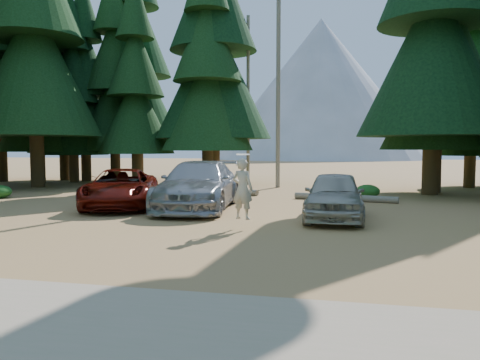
{
  "coord_description": "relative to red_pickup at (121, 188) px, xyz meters",
  "views": [
    {
      "loc": [
        4.27,
        -11.56,
        2.25
      ],
      "look_at": [
        1.25,
        2.4,
        1.25
      ],
      "focal_mm": 35.0,
      "sensor_mm": 36.0,
      "label": 1
    }
  ],
  "objects": [
    {
      "name": "snag_front",
      "position": [
        4.57,
        9.97,
        5.28
      ],
      "size": [
        0.24,
        0.24,
        12.0
      ],
      "primitive_type": "cylinder",
      "color": "slate",
      "rests_on": "ground"
    },
    {
      "name": "frisbee_player",
      "position": [
        5.41,
        -3.6,
        0.4
      ],
      "size": [
        0.7,
        0.56,
        1.8
      ],
      "rotation": [
        0.0,
        0.0,
        2.84
      ],
      "color": "beige",
      "rests_on": "ground"
    },
    {
      "name": "forest_belt_north",
      "position": [
        3.77,
        10.47,
        -0.72
      ],
      "size": [
        36.0,
        7.0,
        22.0
      ],
      "primitive_type": null,
      "color": "black",
      "rests_on": "ground"
    },
    {
      "name": "shrub_right",
      "position": [
        8.41,
        3.86,
        -0.45
      ],
      "size": [
        0.99,
        0.99,
        0.55
      ],
      "primitive_type": "ellipsoid",
      "color": "#1B5B1D",
      "rests_on": "ground"
    },
    {
      "name": "shrub_center_left",
      "position": [
        0.95,
        5.4,
        -0.44
      ],
      "size": [
        1.0,
        1.0,
        0.55
      ],
      "primitive_type": "ellipsoid",
      "color": "#1B5B1D",
      "rests_on": "ground"
    },
    {
      "name": "shrub_far_right",
      "position": [
        9.23,
        5.47,
        -0.43
      ],
      "size": [
        1.07,
        1.07,
        0.59
      ],
      "primitive_type": "ellipsoid",
      "color": "#1B5B1D",
      "rests_on": "ground"
    },
    {
      "name": "snag_back",
      "position": [
        2.57,
        11.47,
        4.28
      ],
      "size": [
        0.2,
        0.2,
        10.0
      ],
      "primitive_type": "cylinder",
      "color": "slate",
      "rests_on": "ground"
    },
    {
      "name": "shrub_left",
      "position": [
        0.21,
        5.13,
        -0.47
      ],
      "size": [
        0.91,
        0.91,
        0.5
      ],
      "primitive_type": "ellipsoid",
      "color": "#1B5B1D",
      "rests_on": "ground"
    },
    {
      "name": "silver_minivan_right",
      "position": [
        7.86,
        -1.24,
        0.03
      ],
      "size": [
        1.81,
        4.42,
        1.5
      ],
      "primitive_type": "imported",
      "rotation": [
        0.0,
        0.0,
        -0.01
      ],
      "color": "#BAB4A6",
      "rests_on": "ground"
    },
    {
      "name": "shrub_center_right",
      "position": [
        2.22,
        4.8,
        -0.44
      ],
      "size": [
        1.02,
        1.02,
        0.56
      ],
      "primitive_type": "ellipsoid",
      "color": "#1B5B1D",
      "rests_on": "ground"
    },
    {
      "name": "red_pickup",
      "position": [
        0.0,
        0.0,
        0.0
      ],
      "size": [
        3.85,
        5.67,
        1.44
      ],
      "primitive_type": "imported",
      "rotation": [
        0.0,
        0.0,
        0.31
      ],
      "color": "#5C0F07",
      "rests_on": "ground"
    },
    {
      "name": "ground",
      "position": [
        3.77,
        -4.53,
        -0.72
      ],
      "size": [
        160.0,
        160.0,
        0.0
      ],
      "primitive_type": "plane",
      "color": "#AC8549",
      "rests_on": "ground"
    },
    {
      "name": "log_right",
      "position": [
        8.22,
        3.92,
        -0.58
      ],
      "size": [
        4.28,
        1.29,
        0.28
      ],
      "primitive_type": "cylinder",
      "rotation": [
        0.0,
        1.57,
        -0.24
      ],
      "color": "slate",
      "rests_on": "ground"
    },
    {
      "name": "log_left",
      "position": [
        -1.1,
        2.47,
        -0.57
      ],
      "size": [
        4.09,
        0.44,
        0.29
      ],
      "primitive_type": "cylinder",
      "rotation": [
        0.0,
        1.57,
        -0.04
      ],
      "color": "slate",
      "rests_on": "ground"
    },
    {
      "name": "shrub_far_left",
      "position": [
        -1.03,
        3.45,
        -0.43
      ],
      "size": [
        1.06,
        1.06,
        0.59
      ],
      "primitive_type": "ellipsoid",
      "color": "#1B5B1D",
      "rests_on": "ground"
    },
    {
      "name": "silver_minivan_center",
      "position": [
        2.98,
        0.18,
        0.15
      ],
      "size": [
        2.97,
        6.21,
        1.74
      ],
      "primitive_type": "imported",
      "rotation": [
        0.0,
        0.0,
        0.09
      ],
      "color": "#A4A6AC",
      "rests_on": "ground"
    },
    {
      "name": "log_mid",
      "position": [
        2.79,
        5.97,
        -0.58
      ],
      "size": [
        3.06,
        1.87,
        0.28
      ],
      "primitive_type": "cylinder",
      "rotation": [
        0.0,
        1.57,
        -0.51
      ],
      "color": "slate",
      "rests_on": "ground"
    },
    {
      "name": "mountain_peak",
      "position": [
        1.19,
        83.71,
        11.99
      ],
      "size": [
        48.0,
        50.0,
        28.0
      ],
      "color": "gray",
      "rests_on": "ground"
    }
  ]
}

